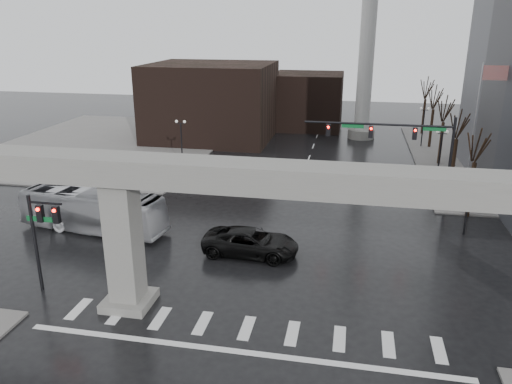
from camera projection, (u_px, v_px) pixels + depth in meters
ground at (251, 318)px, 26.99m from camera, size 160.00×160.00×0.00m
sidewalk_nw at (112, 144)px, 65.11m from camera, size 28.00×36.00×0.15m
elevated_guideway at (275, 200)px, 24.53m from camera, size 48.00×2.60×8.70m
building_far_left at (212, 102)px, 66.91m from camera, size 16.00×14.00×10.00m
building_far_mid at (308, 101)px, 74.34m from camera, size 10.00×10.00×8.00m
smokestack at (368, 37)px, 64.29m from camera, size 3.60×3.60×30.00m
signal_mast_arm at (404, 142)px, 40.92m from camera, size 12.12×0.43×8.00m
signal_left_pole at (42, 228)px, 28.36m from camera, size 2.30×0.30×6.00m
flagpole_assembly at (479, 117)px, 42.20m from camera, size 2.06×0.12×12.00m
lamp_right_0 at (470, 191)px, 36.41m from camera, size 1.22×0.32×5.11m
lamp_right_1 at (441, 146)px, 49.41m from camera, size 1.22×0.32×5.11m
lamp_right_2 at (424, 120)px, 62.41m from camera, size 1.22×0.32×5.11m
lamp_left_0 at (125, 171)px, 41.32m from camera, size 1.22×0.32×5.11m
lamp_left_1 at (181, 135)px, 54.32m from camera, size 1.22×0.32×5.11m
lamp_left_2 at (215, 113)px, 67.31m from camera, size 1.22×0.32×5.11m
tree_right_0 at (472, 184)px, 40.18m from camera, size 1.09×1.58×7.50m
tree_right_1 at (454, 158)px, 47.58m from camera, size 1.09×1.61×7.67m
tree_right_2 at (442, 139)px, 54.99m from camera, size 1.10×1.63×7.85m
tree_right_3 at (432, 124)px, 62.40m from camera, size 1.11×1.66×8.02m
tree_right_4 at (424, 113)px, 69.81m from camera, size 1.12×1.69×8.19m
pickup_truck at (251, 242)px, 34.02m from camera, size 6.64×3.26×1.81m
city_bus at (93, 210)px, 37.80m from camera, size 11.91×4.27×3.24m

